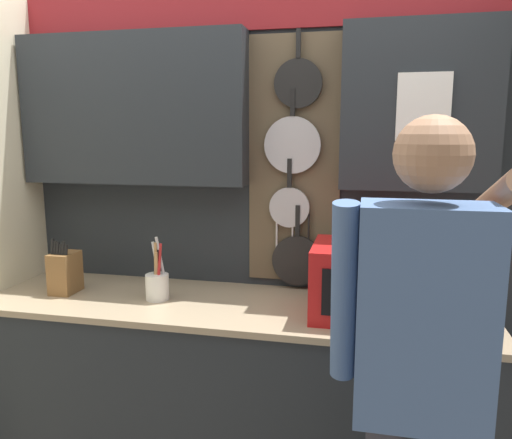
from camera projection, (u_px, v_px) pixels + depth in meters
base_cabinet_counter at (232, 396)px, 2.41m from camera, size 2.35×0.65×0.93m
back_wall_unit at (241, 176)px, 2.52m from camera, size 2.92×0.22×2.42m
microwave at (369, 281)px, 2.15m from camera, size 0.48×0.40×0.31m
knife_block at (65, 272)px, 2.47m from camera, size 0.11×0.15×0.28m
utensil_crock at (157, 284)px, 2.37m from camera, size 0.11×0.11×0.30m
person at (420, 356)px, 1.48m from camera, size 0.54×0.67×1.77m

